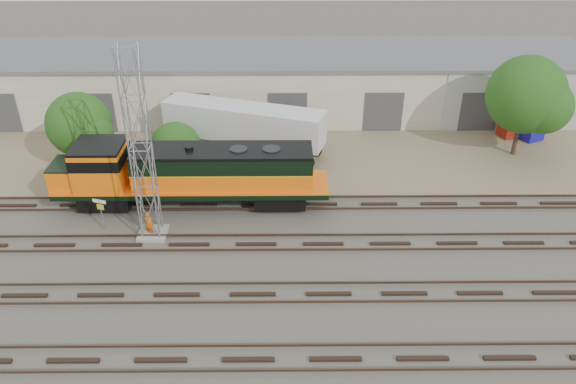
{
  "coord_description": "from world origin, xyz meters",
  "views": [
    {
      "loc": [
        1.66,
        -25.72,
        19.7
      ],
      "look_at": [
        1.91,
        4.0,
        2.2
      ],
      "focal_mm": 35.0,
      "sensor_mm": 36.0,
      "label": 1
    }
  ],
  "objects_px": {
    "locomotive": "(187,174)",
    "semi_trailer": "(247,124)",
    "signal_tower": "(141,151)",
    "worker": "(149,224)"
  },
  "relations": [
    {
      "from": "signal_tower",
      "to": "semi_trailer",
      "type": "xyz_separation_m",
      "value": [
        5.25,
        11.23,
        -3.28
      ]
    },
    {
      "from": "worker",
      "to": "signal_tower",
      "type": "bearing_deg",
      "value": -165.32
    },
    {
      "from": "locomotive",
      "to": "semi_trailer",
      "type": "height_order",
      "value": "locomotive"
    },
    {
      "from": "signal_tower",
      "to": "semi_trailer",
      "type": "distance_m",
      "value": 12.82
    },
    {
      "from": "semi_trailer",
      "to": "worker",
      "type": "bearing_deg",
      "value": -97.25
    },
    {
      "from": "locomotive",
      "to": "worker",
      "type": "distance_m",
      "value": 4.2
    },
    {
      "from": "locomotive",
      "to": "worker",
      "type": "relative_size",
      "value": 10.96
    },
    {
      "from": "worker",
      "to": "semi_trailer",
      "type": "height_order",
      "value": "semi_trailer"
    },
    {
      "from": "signal_tower",
      "to": "semi_trailer",
      "type": "relative_size",
      "value": 0.92
    },
    {
      "from": "locomotive",
      "to": "semi_trailer",
      "type": "xyz_separation_m",
      "value": [
        3.47,
        7.87,
        -0.0
      ]
    }
  ]
}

